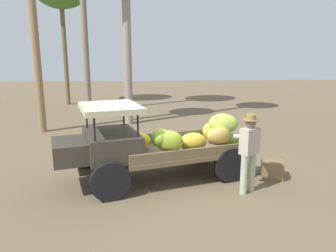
# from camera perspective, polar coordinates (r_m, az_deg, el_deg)

# --- Properties ---
(ground_plane) EXTENTS (60.00, 60.00, 0.00)m
(ground_plane) POSITION_cam_1_polar(r_m,az_deg,el_deg) (7.87, -1.75, -9.00)
(ground_plane) COLOR brown
(truck) EXTENTS (4.66, 2.73, 1.85)m
(truck) POSITION_cam_1_polar(r_m,az_deg,el_deg) (7.31, -3.42, -3.43)
(truck) COLOR #39332A
(truck) RESTS_ON ground
(farmer) EXTENTS (0.58, 0.55, 1.71)m
(farmer) POSITION_cam_1_polar(r_m,az_deg,el_deg) (6.88, 14.41, -3.99)
(farmer) COLOR #B1BB9D
(farmer) RESTS_ON ground
(wooden_crate) EXTENTS (0.59, 0.58, 0.42)m
(wooden_crate) POSITION_cam_1_polar(r_m,az_deg,el_deg) (8.11, 18.27, -7.41)
(wooden_crate) COLOR olive
(wooden_crate) RESTS_ON ground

